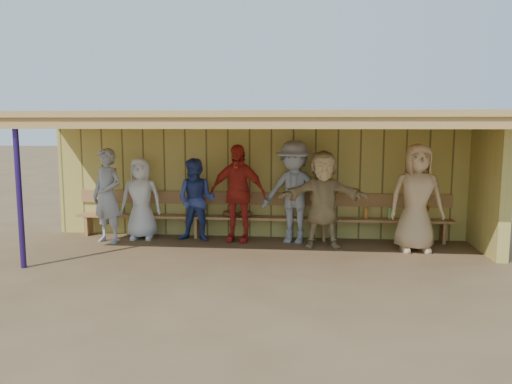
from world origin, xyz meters
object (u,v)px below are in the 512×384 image
player_f (323,199)px  bench (260,213)px  player_b (141,198)px  player_e (294,192)px  player_h (417,198)px  player_d (237,193)px  player_a (107,196)px  player_c (196,200)px

player_f → bench: player_f is taller
player_b → player_e: size_ratio=0.83×
player_h → bench: player_h is taller
bench → player_f: bearing=-25.7°
player_d → player_e: player_e is taller
player_a → player_c: size_ratio=1.13×
player_a → player_b: 0.66m
player_b → player_c: bearing=-8.1°
player_f → player_c: bearing=171.1°
player_c → player_f: (2.48, -0.25, 0.09)m
player_c → player_e: bearing=8.4°
player_e → bench: bearing=170.7°
player_h → player_a: bearing=175.0°
player_a → player_c: player_a is taller
player_b → player_d: bearing=-5.7°
player_c → player_h: bearing=1.3°
player_d → player_e: 1.12m
player_b → bench: player_b is taller
player_c → player_d: bearing=10.4°
player_c → bench: 1.31m
player_a → player_f: size_ratio=1.01×
player_b → player_f: size_ratio=0.91×
player_a → bench: (2.92, 0.67, -0.40)m
player_d → player_f: (1.67, -0.30, -0.05)m
player_h → player_b: bearing=171.0°
player_e → bench: player_e is taller
player_a → player_d: size_ratio=0.96×
player_d → player_h: bearing=0.6°
player_b → player_f: (3.62, -0.30, 0.09)m
player_d → bench: size_ratio=0.25×
player_e → bench: size_ratio=0.26×
player_c → player_d: (0.81, 0.05, 0.14)m
player_e → bench: 0.89m
player_d → player_h: 3.37m
player_b → player_f: 3.63m
player_b → player_e: player_e is taller
player_a → player_b: (0.55, 0.36, -0.10)m
player_f → player_d: bearing=166.7°
player_a → player_c: bearing=33.1°
player_b → player_c: size_ratio=1.01×
player_e → player_h: size_ratio=1.01×
player_b → bench: bearing=1.7°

